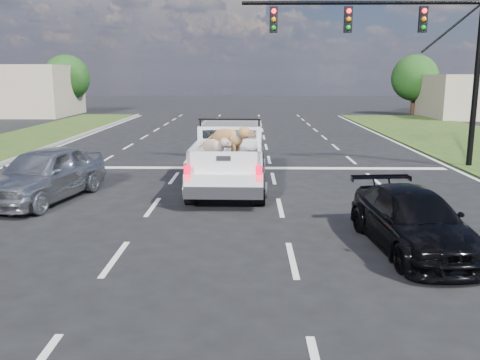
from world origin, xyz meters
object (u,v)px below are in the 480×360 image
object	(u,v)px
traffic_signal	(416,44)
silver_sedan	(44,174)
pickup_truck	(229,155)
black_coupe	(413,221)

from	to	relation	value
traffic_signal	silver_sedan	world-z (taller)	traffic_signal
pickup_truck	silver_sedan	xyz separation A→B (m)	(-5.26, -1.87, -0.26)
traffic_signal	silver_sedan	distance (m)	14.05
traffic_signal	pickup_truck	size ratio (longest dim) A/B	1.54
silver_sedan	black_coupe	xyz separation A→B (m)	(9.29, -4.04, -0.17)
black_coupe	traffic_signal	bearing A→B (deg)	67.80
traffic_signal	pickup_truck	distance (m)	8.76
traffic_signal	black_coupe	distance (m)	11.01
traffic_signal	black_coupe	size ratio (longest dim) A/B	2.17
traffic_signal	black_coupe	bearing A→B (deg)	-106.53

